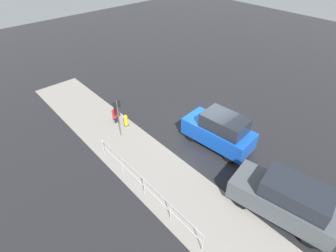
% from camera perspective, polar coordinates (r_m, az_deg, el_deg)
% --- Properties ---
extents(ground_plane, '(60.00, 60.00, 0.00)m').
position_cam_1_polar(ground_plane, '(15.82, 8.38, -1.85)').
color(ground_plane, black).
extents(kerb_strip, '(24.00, 3.20, 0.04)m').
position_cam_1_polar(kerb_strip, '(13.62, -3.54, -9.28)').
color(kerb_strip, gray).
rests_on(kerb_strip, ground).
extents(moving_hatchback, '(4.05, 2.08, 2.06)m').
position_cam_1_polar(moving_hatchback, '(14.58, 11.17, -0.98)').
color(moving_hatchback, blue).
rests_on(moving_hatchback, ground).
extents(parked_sedan, '(4.54, 2.48, 1.98)m').
position_cam_1_polar(parked_sedan, '(12.18, 24.32, -14.30)').
color(parked_sedan, '#474C51').
rests_on(parked_sedan, ground).
extents(fire_hydrant, '(0.42, 0.31, 0.80)m').
position_cam_1_polar(fire_hydrant, '(16.31, -9.18, 1.19)').
color(fire_hydrant, gold).
rests_on(fire_hydrant, ground).
extents(pedestrian, '(0.36, 0.54, 1.22)m').
position_cam_1_polar(pedestrian, '(16.53, -11.39, 2.64)').
color(pedestrian, '#B2262D').
rests_on(pedestrian, ground).
extents(metal_railing, '(7.18, 0.04, 1.05)m').
position_cam_1_polar(metal_railing, '(12.08, -5.26, -12.40)').
color(metal_railing, '#B7BABF').
rests_on(metal_railing, ground).
extents(sign_post, '(0.07, 0.44, 2.40)m').
position_cam_1_polar(sign_post, '(14.91, -10.84, 2.66)').
color(sign_post, '#4C4C51').
rests_on(sign_post, ground).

